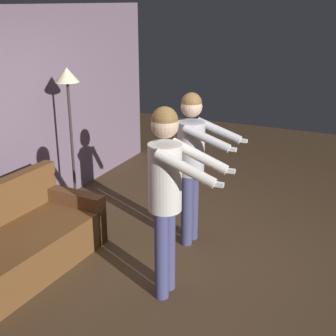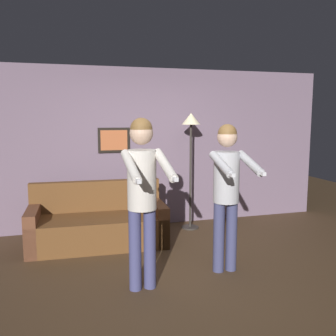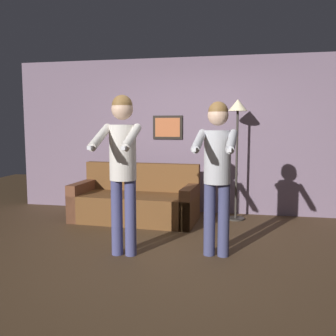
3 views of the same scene
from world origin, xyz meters
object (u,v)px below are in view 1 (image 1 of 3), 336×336
couch (15,247)px  torchiere_lamp (68,96)px  person_standing_left (167,185)px  person_standing_right (192,155)px

couch → torchiere_lamp: 2.01m
couch → torchiere_lamp: bearing=13.3°
person_standing_left → person_standing_right: size_ratio=1.04×
couch → person_standing_left: 1.80m
person_standing_left → couch: bearing=101.5°
couch → person_standing_left: bearing=-78.5°
torchiere_lamp → person_standing_right: size_ratio=1.08×
couch → person_standing_right: person_standing_right is taller
person_standing_right → person_standing_left: bearing=-169.8°
couch → person_standing_right: 2.09m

